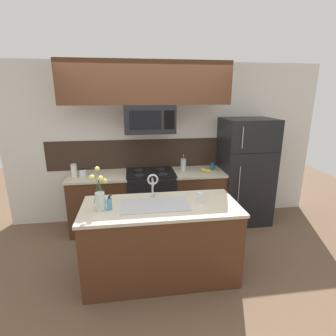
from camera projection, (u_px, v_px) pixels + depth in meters
The scene contains 20 objects.
ground_plane at pixel (157, 257), 3.52m from camera, with size 10.00×10.00×0.00m, color brown.
rear_partition at pixel (166, 144), 4.43m from camera, with size 5.20×0.10×2.60m, color silver.
splash_band at pixel (149, 154), 4.38m from camera, with size 3.29×0.01×0.48m, color #332319.
back_counter_left at pixel (100, 202), 4.15m from camera, with size 0.90×0.65×0.91m.
back_counter_right at pixel (197, 197), 4.36m from camera, with size 0.82×0.65×0.91m.
stove_range at pixel (151, 199), 4.26m from camera, with size 0.76×0.64×0.93m.
microwave at pixel (150, 119), 3.88m from camera, with size 0.74×0.40×0.41m.
upper_cabinet_band at pixel (146, 83), 3.71m from camera, with size 2.42×0.34×0.60m, color #4C2B19.
refrigerator at pixel (244, 171), 4.38m from camera, with size 0.81×0.74×1.74m.
storage_jar_tall at pixel (74, 170), 3.92m from camera, with size 0.09×0.09×0.20m.
storage_jar_medium at pixel (83, 172), 3.95m from camera, with size 0.10×0.10×0.12m.
banana_bunch at pixel (207, 170), 4.19m from camera, with size 0.19×0.15×0.08m.
french_press at pixel (183, 165), 4.24m from camera, with size 0.09×0.09×0.27m.
coffee_tin at pixel (212, 166), 4.30m from camera, with size 0.08×0.08×0.11m, color #1E5184.
island_counter at pixel (161, 241), 3.07m from camera, with size 1.76×0.79×0.91m.
kitchen_sink at pixel (155, 211), 2.95m from camera, with size 0.76×0.42×0.16m.
sink_faucet at pixel (153, 183), 3.08m from camera, with size 0.14×0.14×0.31m.
dish_soap_bottle at pixel (110, 204), 2.80m from camera, with size 0.06×0.05×0.16m.
drinking_glass at pixel (200, 197), 3.00m from camera, with size 0.07×0.07×0.12m.
flower_vase at pixel (100, 197), 2.78m from camera, with size 0.19×0.12×0.48m.
Camera 1 is at (-0.29, -3.05, 2.11)m, focal length 28.00 mm.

